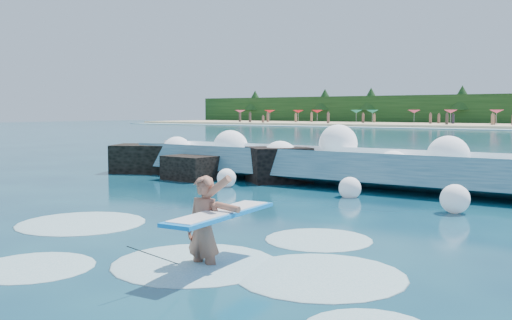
% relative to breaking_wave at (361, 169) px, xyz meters
% --- Properties ---
extents(ground, '(200.00, 200.00, 0.00)m').
position_rel_breaking_wave_xyz_m(ground, '(-1.45, -7.73, -0.50)').
color(ground, '#082841').
rests_on(ground, ground).
extents(breaking_wave, '(16.74, 2.66, 1.44)m').
position_rel_breaking_wave_xyz_m(breaking_wave, '(0.00, 0.00, 0.00)').
color(breaking_wave, '#336C80').
rests_on(breaking_wave, ground).
extents(rock_cluster, '(8.27, 3.12, 1.32)m').
position_rel_breaking_wave_xyz_m(rock_cluster, '(-5.73, -0.96, -0.09)').
color(rock_cluster, black).
rests_on(rock_cluster, ground).
extents(surfer_with_board, '(0.93, 2.83, 1.62)m').
position_rel_breaking_wave_xyz_m(surfer_with_board, '(2.01, -9.79, 0.09)').
color(surfer_with_board, '#9E6149').
rests_on(surfer_with_board, ground).
extents(wave_spray, '(15.23, 4.80, 1.92)m').
position_rel_breaking_wave_xyz_m(wave_spray, '(-0.12, -0.21, 0.39)').
color(wave_spray, white).
rests_on(wave_spray, ground).
extents(surf_foam, '(9.23, 5.85, 0.13)m').
position_rel_breaking_wave_xyz_m(surf_foam, '(1.11, -9.25, -0.50)').
color(surf_foam, silver).
rests_on(surf_foam, ground).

